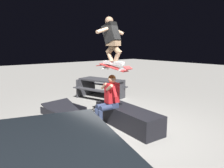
# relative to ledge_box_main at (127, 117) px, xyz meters

# --- Properties ---
(ground_plane) EXTENTS (40.00, 40.00, 0.00)m
(ground_plane) POSITION_rel_ledge_box_main_xyz_m (0.01, 0.19, -0.24)
(ground_plane) COLOR gray
(ledge_box_main) EXTENTS (2.08, 0.78, 0.49)m
(ledge_box_main) POSITION_rel_ledge_box_main_xyz_m (0.00, 0.00, 0.00)
(ledge_box_main) COLOR black
(ledge_box_main) RESTS_ON ground
(person_sitting_on_ledge) EXTENTS (0.60, 0.77, 1.32)m
(person_sitting_on_ledge) POSITION_rel_ledge_box_main_xyz_m (0.33, 0.35, 0.49)
(person_sitting_on_ledge) COLOR #2D3856
(person_sitting_on_ledge) RESTS_ON ground
(skateboard) EXTENTS (1.04, 0.33, 0.15)m
(skateboard) POSITION_rel_ledge_box_main_xyz_m (0.18, 0.32, 1.28)
(skateboard) COLOR #B72D2D
(skater_airborne) EXTENTS (0.63, 0.89, 1.12)m
(skater_airborne) POSITION_rel_ledge_box_main_xyz_m (0.23, 0.32, 1.96)
(skater_airborne) COLOR white
(kicker_ramp) EXTENTS (1.14, 1.11, 0.42)m
(kicker_ramp) POSITION_rel_ledge_box_main_xyz_m (1.99, 0.79, -0.18)
(kicker_ramp) COLOR black
(kicker_ramp) RESTS_ON ground
(picnic_table_back) EXTENTS (2.01, 1.77, 0.75)m
(picnic_table_back) POSITION_rel_ledge_box_main_xyz_m (2.89, -1.25, 0.26)
(picnic_table_back) COLOR #38383D
(picnic_table_back) RESTS_ON ground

